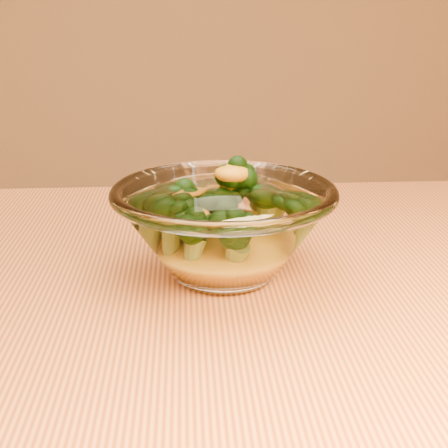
# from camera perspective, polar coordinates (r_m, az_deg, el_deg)

# --- Properties ---
(table) EXTENTS (1.20, 0.80, 0.75)m
(table) POSITION_cam_1_polar(r_m,az_deg,el_deg) (0.56, 10.08, -17.84)
(table) COLOR #DF8443
(table) RESTS_ON ground
(glass_bowl) EXTENTS (0.20, 0.20, 0.09)m
(glass_bowl) POSITION_cam_1_polar(r_m,az_deg,el_deg) (0.56, -0.00, -0.42)
(glass_bowl) COLOR white
(glass_bowl) RESTS_ON table
(cheese_sauce) EXTENTS (0.10, 0.10, 0.03)m
(cheese_sauce) POSITION_cam_1_polar(r_m,az_deg,el_deg) (0.57, 0.00, -2.21)
(cheese_sauce) COLOR orange
(cheese_sauce) RESTS_ON glass_bowl
(broccoli_heap) EXTENTS (0.14, 0.13, 0.08)m
(broccoli_heap) POSITION_cam_1_polar(r_m,az_deg,el_deg) (0.57, -0.31, 1.13)
(broccoli_heap) COLOR black
(broccoli_heap) RESTS_ON cheese_sauce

